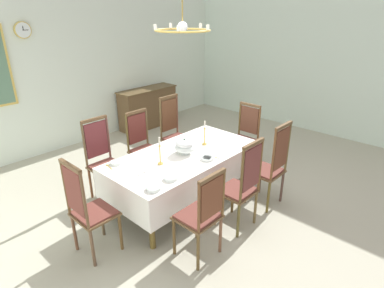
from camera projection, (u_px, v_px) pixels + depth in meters
The scene contains 25 objects.
ground at pixel (191, 204), 4.62m from camera, with size 8.15×6.52×0.04m, color #ACA894.
back_wall at pixel (64, 69), 6.07m from camera, with size 8.15×0.08×3.05m, color silver.
right_wall at pixel (322, 63), 6.79m from camera, with size 0.08×6.52×3.05m, color silver.
dining_table at pixel (184, 159), 4.43m from camera, with size 2.17×1.07×0.74m.
tablecloth at pixel (184, 161), 4.45m from camera, with size 2.19×1.09×0.43m.
chair_south_a at pixel (202, 213), 3.41m from camera, with size 0.44×0.42×1.09m.
chair_north_a at pixel (103, 159), 4.57m from camera, with size 0.44×0.42×1.19m.
chair_south_b at pixel (242, 185), 3.88m from camera, with size 0.44×0.42×1.21m.
chair_north_b at pixel (143, 145), 5.07m from camera, with size 0.44×0.42×1.14m.
chair_south_c at pixel (271, 165), 4.35m from camera, with size 0.44×0.42×1.24m.
chair_north_c at pixel (174, 131), 5.54m from camera, with size 0.44×0.42×1.24m.
chair_head_west at pixel (88, 208), 3.44m from camera, with size 0.42×0.44×1.18m.
chair_head_east at pixel (244, 135), 5.47m from camera, with size 0.42×0.44×1.12m.
soup_tureen at pixel (185, 146), 4.37m from camera, with size 0.28×0.28×0.22m.
candlestick_west at pixel (160, 153), 4.04m from camera, with size 0.07×0.07×0.37m.
candlestick_east at pixel (205, 135), 4.64m from camera, with size 0.07×0.07×0.37m.
bowl_near_left at pixel (116, 163), 4.10m from camera, with size 0.16×0.16×0.03m.
bowl_near_right at pixel (207, 158), 4.22m from camera, with size 0.17×0.17×0.03m.
bowl_far_left at pixel (171, 178), 3.73m from camera, with size 0.17×0.17×0.04m.
bowl_far_right at pixel (154, 188), 3.52m from camera, with size 0.17×0.17×0.04m.
spoon_primary at pixel (108, 166), 4.05m from camera, with size 0.05×0.18×0.01m.
spoon_secondary at pixel (211, 156), 4.32m from camera, with size 0.05×0.18×0.01m.
sideboard at pixel (148, 108), 7.46m from camera, with size 1.44×0.48×0.90m.
mounted_clock at pixel (23, 30), 5.30m from camera, with size 0.27×0.06×0.27m.
chandelier at pixel (183, 29), 3.76m from camera, with size 0.68×0.67×0.66m.
Camera 1 is at (-2.86, -2.66, 2.60)m, focal length 29.78 mm.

